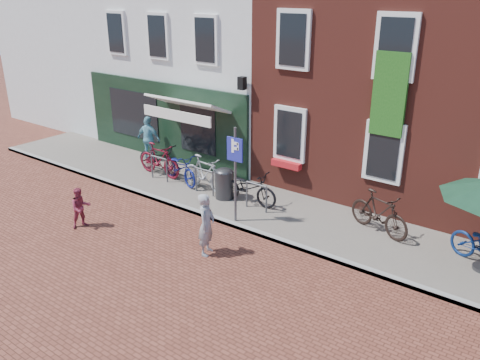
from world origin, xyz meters
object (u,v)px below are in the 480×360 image
Objects in this scene: bicycle_0 at (159,159)px; bicycle_2 at (180,168)px; litter_bin at (224,182)px; bicycle_4 at (248,187)px; boy at (81,208)px; bicycle_3 at (205,174)px; parking_sign at (235,163)px; bicycle_5 at (379,213)px; woman at (206,224)px; cafe_person at (149,139)px; bicycle_1 at (159,160)px.

bicycle_0 is 1.00× the size of bicycle_2.
litter_bin is 0.83m from bicycle_4.
boy is at bearing -162.80° from bicycle_0.
boy is 4.04m from bicycle_3.
litter_bin is 4.28m from boy.
bicycle_3 is (1.13, -0.04, 0.06)m from bicycle_2.
parking_sign is at bearing -40.96° from litter_bin.
bicycle_5 reaches higher than bicycle_4.
bicycle_2 is at bearing 31.68° from woman.
boy is 0.59× the size of bicycle_0.
bicycle_5 reaches higher than litter_bin.
bicycle_4 is (2.83, -0.05, 0.00)m from bicycle_2.
cafe_person is (-6.12, 3.90, 0.14)m from woman.
bicycle_4 is at bearing 109.42° from parking_sign.
bicycle_2 is (-3.25, 1.23, -1.21)m from parking_sign.
bicycle_0 is 0.31m from bicycle_1.
litter_bin is at bearing -77.17° from bicycle_2.
bicycle_3 and bicycle_5 have the same top height.
bicycle_5 is at bearing -78.30° from bicycle_3.
bicycle_1 is 2.14m from bicycle_3.
boy is 4.05m from bicycle_1.
parking_sign is at bearing -163.95° from bicycle_4.
litter_bin is 2.01m from bicycle_2.
bicycle_5 reaches higher than boy.
bicycle_4 is at bearing -3.27° from woman.
parking_sign is 1.42× the size of bicycle_3.
cafe_person reaches higher than boy.
bicycle_4 is (0.82, 0.11, -0.03)m from litter_bin.
litter_bin is 0.39× the size of parking_sign.
bicycle_3 is (-2.54, 2.92, -0.13)m from woman.
bicycle_3 is at bearing -74.72° from bicycle_2.
woman is 0.85× the size of bicycle_1.
litter_bin is at bearing 11.28° from woman.
cafe_person is (-5.70, 2.18, -0.88)m from parking_sign.
boy is 5.42m from cafe_person.
bicycle_2 is at bearing 175.44° from litter_bin.
bicycle_2 is 1.03× the size of bicycle_3.
bicycle_2 is at bearing -90.06° from bicycle_1.
bicycle_5 is (3.46, 1.72, -1.15)m from parking_sign.
bicycle_5 is (5.58, 0.53, 0.00)m from bicycle_3.
boy is at bearing -165.04° from bicycle_1.
bicycle_1 is 1.00× the size of bicycle_3.
cafe_person is (-4.46, 1.10, 0.31)m from litter_bin.
parking_sign is 4.58m from bicycle_1.
litter_bin is 2.02m from parking_sign.
woman reaches higher than bicycle_2.
bicycle_3 is at bearing 114.17° from bicycle_5.
woman is 0.85× the size of bicycle_5.
bicycle_2 is (2.45, -0.94, -0.33)m from cafe_person.
cafe_person reaches higher than bicycle_2.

